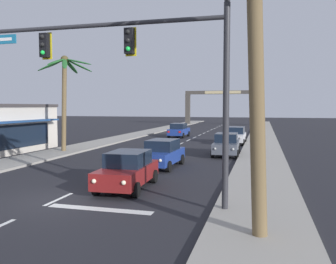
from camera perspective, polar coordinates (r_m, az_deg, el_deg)
The scene contains 13 objects.
ground_plane at distance 14.86m, azimuth -17.67°, elevation -10.49°, with size 220.00×220.00×0.00m, color #232328.
sidewalk_right at distance 32.29m, azimuth 14.85°, elevation -2.46°, with size 3.20×110.00×0.14m, color #9E998E.
sidewalk_left at distance 35.87m, azimuth -10.94°, elevation -1.75°, with size 3.20×110.00×0.14m, color #9E998E.
lane_markings at distance 34.14m, azimuth 2.32°, elevation -2.09°, with size 4.28×89.58×0.01m.
traffic_signal_mast at distance 13.15m, azimuth -5.19°, elevation 11.11°, with size 10.65×0.41×7.36m.
sedan_lead_at_stop_bar at distance 16.15m, azimuth -6.51°, elevation -6.05°, with size 2.06×4.49×1.68m.
sedan_third_in_queue at distance 21.62m, azimuth -0.95°, elevation -3.44°, with size 2.09×4.50×1.68m.
sedan_oncoming_far at distance 42.72m, azimuth 1.76°, elevation 0.31°, with size 2.04×4.49×1.68m.
sedan_parked_nearest_kerb at distance 35.70m, azimuth 10.82°, elevation -0.51°, with size 2.02×4.48×1.68m.
sedan_parked_mid_kerb at distance 27.04m, azimuth 9.36°, elevation -1.97°, with size 2.03×4.48×1.68m.
palm_left_second at distance 29.53m, azimuth -16.31°, elevation 7.59°, with size 4.63×4.53×7.72m.
palm_right_nearest at distance 10.19m, azimuth 13.92°, elevation 16.53°, with size 3.83×3.99×8.82m.
town_gateway_arch at distance 72.26m, azimuth 8.78°, elevation 4.70°, with size 15.22×0.90×6.88m.
Camera 1 is at (7.82, -12.08, 3.70)m, focal length 37.88 mm.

